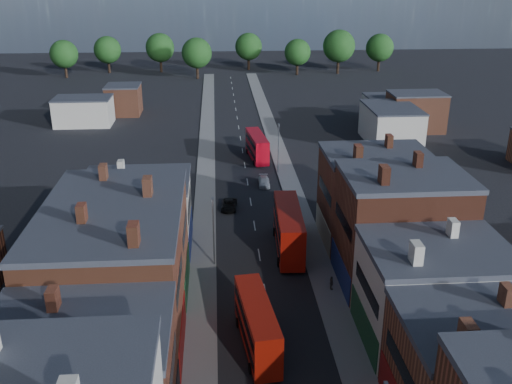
{
  "coord_description": "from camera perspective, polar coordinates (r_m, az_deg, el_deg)",
  "views": [
    {
      "loc": [
        -4.54,
        -26.64,
        31.42
      ],
      "look_at": [
        0.0,
        37.27,
        5.79
      ],
      "focal_mm": 40.0,
      "sensor_mm": 36.0,
      "label": 1
    }
  ],
  "objects": [
    {
      "name": "pavement_west",
      "position": [
        82.83,
        -5.12,
        -0.54
      ],
      "size": [
        3.0,
        200.0,
        0.12
      ],
      "primitive_type": "cube",
      "color": "gray",
      "rests_on": "ground"
    },
    {
      "name": "bus_1",
      "position": [
        66.58,
        3.28,
        -3.69
      ],
      "size": [
        3.41,
        12.16,
        5.21
      ],
      "rotation": [
        0.0,
        0.0,
        -0.04
      ],
      "color": "red",
      "rests_on": "ground"
    },
    {
      "name": "pavement_east",
      "position": [
        83.54,
        3.83,
        -0.3
      ],
      "size": [
        3.0,
        200.0,
        0.12
      ],
      "primitive_type": "cube",
      "color": "gray",
      "rests_on": "ground"
    },
    {
      "name": "car_2",
      "position": [
        78.6,
        -2.7,
        -1.31
      ],
      "size": [
        2.41,
        4.53,
        1.21
      ],
      "primitive_type": "imported",
      "rotation": [
        0.0,
        0.0,
        -0.09
      ],
      "color": "black",
      "rests_on": "ground"
    },
    {
      "name": "lamp_post_3",
      "position": [
        91.19,
        2.26,
        4.75
      ],
      "size": [
        0.25,
        0.7,
        8.12
      ],
      "color": "slate",
      "rests_on": "ground"
    },
    {
      "name": "car_3",
      "position": [
        86.97,
        0.82,
        1.04
      ],
      "size": [
        1.78,
        4.15,
        1.19
      ],
      "primitive_type": "imported",
      "rotation": [
        0.0,
        0.0,
        -0.03
      ],
      "color": "beige",
      "rests_on": "ground"
    },
    {
      "name": "bus_0",
      "position": [
        50.75,
        0.1,
        -13.08
      ],
      "size": [
        3.53,
        10.5,
        4.44
      ],
      "rotation": [
        0.0,
        0.0,
        0.12
      ],
      "color": "red",
      "rests_on": "ground"
    },
    {
      "name": "lamp_post_2",
      "position": [
        62.63,
        -4.29,
        -3.52
      ],
      "size": [
        0.25,
        0.7,
        8.12
      ],
      "color": "slate",
      "rests_on": "ground"
    },
    {
      "name": "bus_2",
      "position": [
        98.38,
        0.11,
        4.62
      ],
      "size": [
        3.45,
        10.36,
        4.39
      ],
      "rotation": [
        0.0,
        0.0,
        0.11
      ],
      "color": "#B30716",
      "rests_on": "ground"
    },
    {
      "name": "ped_3",
      "position": [
        59.99,
        7.55,
        -9.01
      ],
      "size": [
        0.47,
        0.92,
        1.53
      ],
      "primitive_type": "imported",
      "rotation": [
        0.0,
        0.0,
        1.64
      ],
      "color": "#504C45",
      "rests_on": "pavement_east"
    }
  ]
}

